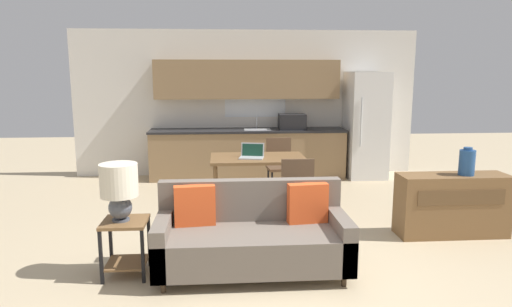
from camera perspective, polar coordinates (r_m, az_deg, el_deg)
ground_plane at (r=4.44m, az=2.24°, el=-15.64°), size 20.00×20.00×0.00m
wall_back at (r=8.64m, az=-1.15°, el=6.30°), size 6.40×0.07×2.70m
kitchen_counter at (r=8.39m, az=-0.94°, el=2.68°), size 3.56×0.65×2.15m
refrigerator at (r=8.65m, az=13.56°, el=3.46°), size 0.69×0.77×1.94m
dining_table at (r=6.35m, az=0.24°, el=-1.11°), size 1.31×0.81×0.77m
couch at (r=4.53m, az=-0.52°, el=-10.36°), size 1.84×0.80×0.86m
side_table at (r=4.60m, az=-15.98°, el=-10.22°), size 0.42×0.42×0.54m
table_lamp at (r=4.46m, az=-16.73°, el=-3.96°), size 0.35×0.35×0.55m
credenza at (r=5.94m, az=23.29°, el=-5.93°), size 1.29×0.41×0.74m
vase at (r=5.87m, az=24.87°, el=-0.99°), size 0.18×0.18×0.33m
dining_chair_near_right at (r=5.70m, az=5.03°, el=-4.34°), size 0.43×0.43×0.90m
dining_chair_far_right at (r=7.21m, az=3.02°, el=-1.25°), size 0.45×0.45×0.90m
laptop at (r=6.27m, az=-0.51°, el=-0.11°), size 0.37×0.32×0.20m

